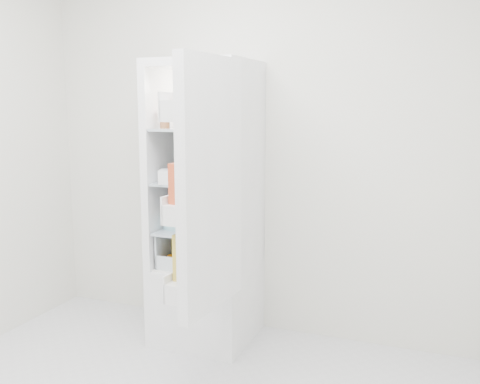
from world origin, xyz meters
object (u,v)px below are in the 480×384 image
at_px(refrigerator, 209,238).
at_px(fridge_door, 206,191).
at_px(mushroom_bowl, 176,222).
at_px(red_cabbage, 207,215).

height_order(refrigerator, fridge_door, refrigerator).
bearing_deg(fridge_door, refrigerator, 27.57).
relative_size(mushroom_bowl, fridge_door, 0.13).
bearing_deg(fridge_door, red_cabbage, 28.39).
relative_size(red_cabbage, fridge_door, 0.14).
bearing_deg(mushroom_bowl, fridge_door, -48.18).
xyz_separation_m(refrigerator, mushroom_bowl, (-0.17, -0.14, 0.12)).
bearing_deg(refrigerator, red_cabbage, -70.80).
bearing_deg(fridge_door, mushroom_bowl, 45.60).
height_order(refrigerator, red_cabbage, refrigerator).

